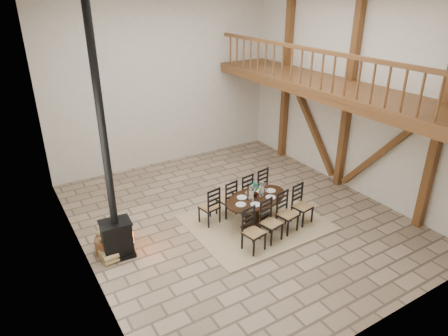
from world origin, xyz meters
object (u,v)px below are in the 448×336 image
dining_table (256,210)px  log_stack (109,256)px  wood_stove (113,207)px  log_basket (108,244)px

dining_table → log_stack: (-3.35, 0.39, -0.24)m
wood_stove → log_stack: wood_stove is taller
dining_table → wood_stove: size_ratio=0.46×
wood_stove → log_stack: size_ratio=11.52×
log_basket → dining_table: bearing=-11.6°
dining_table → wood_stove: wood_stove is taller
dining_table → log_basket: size_ratio=4.30×
wood_stove → dining_table: bearing=-3.5°
dining_table → log_basket: dining_table is taller
log_basket → log_stack: bearing=-105.7°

